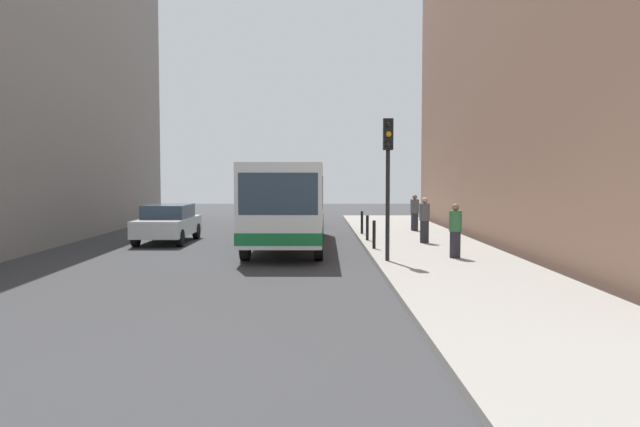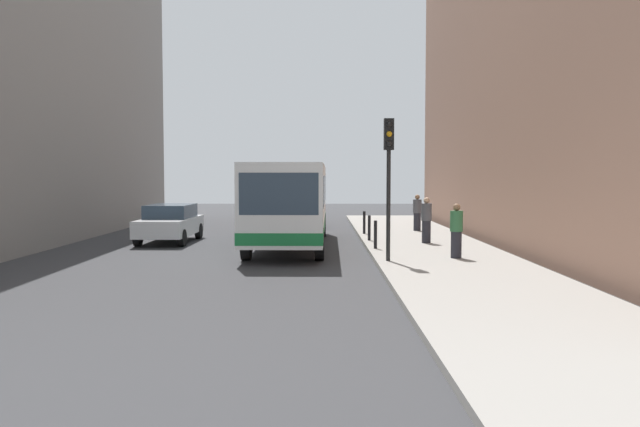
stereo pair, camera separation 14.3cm
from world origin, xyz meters
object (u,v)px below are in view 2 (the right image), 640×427
(car_behind_bus, at_px, (300,212))
(pedestrian_far_sidewalk, at_px, (416,213))
(bollard_near, at_px, (374,235))
(bollard_far, at_px, (363,223))
(bollard_mid, at_px, (368,228))
(traffic_light, at_px, (387,162))
(car_beside_bus, at_px, (169,222))
(pedestrian_mid_sidewalk, at_px, (425,220))
(bus, at_px, (289,200))
(pedestrian_near_signal, at_px, (455,231))

(car_behind_bus, height_order, pedestrian_far_sidewalk, pedestrian_far_sidewalk)
(bollard_near, height_order, bollard_far, same)
(bollard_near, bearing_deg, bollard_mid, 90.00)
(car_behind_bus, xyz_separation_m, pedestrian_far_sidewalk, (5.27, -3.85, 0.17))
(traffic_light, distance_m, bollard_far, 9.15)
(car_beside_bus, relative_size, pedestrian_mid_sidewalk, 2.66)
(car_behind_bus, distance_m, bollard_near, 11.39)
(traffic_light, xyz_separation_m, bollard_far, (-0.10, 8.83, -2.38))
(car_behind_bus, xyz_separation_m, bollard_mid, (2.80, -8.22, -0.16))
(traffic_light, bearing_deg, car_beside_bus, 139.41)
(bus, distance_m, pedestrian_near_signal, 6.96)
(pedestrian_near_signal, bearing_deg, car_beside_bus, 69.75)
(bollard_far, bearing_deg, car_behind_bus, 117.41)
(traffic_light, distance_m, pedestrian_far_sidewalk, 10.84)
(car_beside_bus, xyz_separation_m, car_behind_bus, (4.94, 7.51, 0.00))
(traffic_light, relative_size, pedestrian_far_sidewalk, 2.54)
(bus, height_order, bollard_mid, bus)
(bollard_near, distance_m, bollard_mid, 2.82)
(bollard_mid, bearing_deg, car_behind_bus, 108.80)
(bollard_mid, distance_m, pedestrian_mid_sidewalk, 2.27)
(bus, xyz_separation_m, bollard_mid, (2.96, 0.74, -1.10))
(car_beside_bus, relative_size, bollard_far, 4.67)
(bus, xyz_separation_m, pedestrian_near_signal, (5.17, -4.60, -0.76))
(pedestrian_near_signal, height_order, pedestrian_far_sidewalk, pedestrian_near_signal)
(car_behind_bus, bearing_deg, bollard_near, 105.16)
(bus, xyz_separation_m, traffic_light, (3.06, -5.27, 1.28))
(car_beside_bus, relative_size, pedestrian_far_sidewalk, 2.75)
(bollard_far, distance_m, pedestrian_mid_sidewalk, 4.32)
(car_beside_bus, height_order, pedestrian_far_sidewalk, pedestrian_far_sidewalk)
(bus, xyz_separation_m, pedestrian_far_sidewalk, (5.43, 5.11, -0.77))
(traffic_light, xyz_separation_m, bollard_near, (-0.10, 3.18, -2.38))
(bus, relative_size, pedestrian_mid_sidewalk, 6.62)
(traffic_light, bearing_deg, pedestrian_mid_sidewalk, 69.15)
(pedestrian_far_sidewalk, bearing_deg, bus, -30.05)
(bollard_near, relative_size, pedestrian_far_sidewalk, 0.59)
(bus, distance_m, bollard_mid, 3.24)
(traffic_light, distance_m, bollard_mid, 6.46)
(bollard_near, bearing_deg, car_behind_bus, 104.22)
(bollard_near, bearing_deg, bollard_far, 90.00)
(bollard_near, distance_m, pedestrian_near_signal, 3.37)
(traffic_light, bearing_deg, bus, 120.16)
(pedestrian_mid_sidewalk, xyz_separation_m, pedestrian_far_sidewalk, (0.46, 5.35, -0.03))
(bollard_far, xyz_separation_m, pedestrian_mid_sidewalk, (2.02, -3.80, 0.36))
(car_behind_bus, distance_m, pedestrian_near_signal, 14.46)
(car_behind_bus, height_order, traffic_light, traffic_light)
(bus, height_order, pedestrian_near_signal, bus)
(car_beside_bus, distance_m, car_behind_bus, 8.99)
(pedestrian_mid_sidewalk, bearing_deg, pedestrian_far_sidewalk, -6.98)
(pedestrian_mid_sidewalk, bearing_deg, bollard_near, 130.35)
(traffic_light, relative_size, bollard_mid, 4.32)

